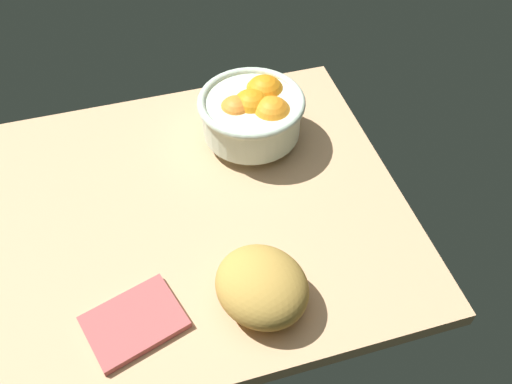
% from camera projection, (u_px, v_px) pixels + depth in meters
% --- Properties ---
extents(ground_plane, '(0.84, 0.66, 0.03)m').
position_uv_depth(ground_plane, '(171.00, 218.00, 0.99)').
color(ground_plane, tan).
extents(fruit_bowl, '(0.21, 0.21, 0.12)m').
position_uv_depth(fruit_bowl, '(253.00, 112.00, 1.06)').
color(fruit_bowl, silver).
rests_on(fruit_bowl, ground).
extents(bread_loaf, '(0.19, 0.20, 0.09)m').
position_uv_depth(bread_loaf, '(262.00, 286.00, 0.83)').
color(bread_loaf, '#BA903F').
rests_on(bread_loaf, ground).
extents(napkin_folded, '(0.17, 0.14, 0.01)m').
position_uv_depth(napkin_folded, '(134.00, 322.00, 0.84)').
color(napkin_folded, '#B55352').
rests_on(napkin_folded, ground).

